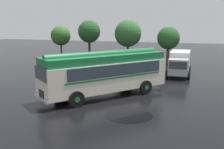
{
  "coord_description": "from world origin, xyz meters",
  "views": [
    {
      "loc": [
        7.46,
        -18.0,
        5.48
      ],
      "look_at": [
        0.65,
        1.77,
        1.4
      ],
      "focal_mm": 42.0,
      "sensor_mm": 36.0,
      "label": 1
    }
  ],
  "objects_px": {
    "car_far_right": "(153,66)",
    "box_van": "(180,62)",
    "car_mid_right": "(131,64)",
    "car_near_left": "(87,61)",
    "car_mid_left": "(107,62)",
    "vintage_bus": "(105,72)"
  },
  "relations": [
    {
      "from": "vintage_bus",
      "to": "car_near_left",
      "type": "distance_m",
      "value": 13.26
    },
    {
      "from": "vintage_bus",
      "to": "car_mid_left",
      "type": "bearing_deg",
      "value": 109.37
    },
    {
      "from": "vintage_bus",
      "to": "car_far_right",
      "type": "relative_size",
      "value": 2.16
    },
    {
      "from": "car_far_right",
      "to": "box_van",
      "type": "relative_size",
      "value": 0.76
    },
    {
      "from": "car_mid_right",
      "to": "car_far_right",
      "type": "height_order",
      "value": "same"
    },
    {
      "from": "car_near_left",
      "to": "box_van",
      "type": "xyz_separation_m",
      "value": [
        11.29,
        -0.86,
        0.52
      ]
    },
    {
      "from": "car_near_left",
      "to": "car_mid_left",
      "type": "bearing_deg",
      "value": 2.72
    },
    {
      "from": "car_near_left",
      "to": "car_far_right",
      "type": "xyz_separation_m",
      "value": [
        8.39,
        -0.88,
        0.0
      ]
    },
    {
      "from": "car_near_left",
      "to": "vintage_bus",
      "type": "bearing_deg",
      "value": -59.71
    },
    {
      "from": "box_van",
      "to": "vintage_bus",
      "type": "bearing_deg",
      "value": -113.64
    },
    {
      "from": "vintage_bus",
      "to": "box_van",
      "type": "height_order",
      "value": "vintage_bus"
    },
    {
      "from": "box_van",
      "to": "car_mid_right",
      "type": "bearing_deg",
      "value": 173.05
    },
    {
      "from": "vintage_bus",
      "to": "car_near_left",
      "type": "bearing_deg",
      "value": 120.29
    },
    {
      "from": "vintage_bus",
      "to": "car_mid_left",
      "type": "relative_size",
      "value": 2.16
    },
    {
      "from": "vintage_bus",
      "to": "car_mid_right",
      "type": "height_order",
      "value": "vintage_bus"
    },
    {
      "from": "car_mid_right",
      "to": "box_van",
      "type": "xyz_separation_m",
      "value": [
        5.66,
        -0.69,
        0.52
      ]
    },
    {
      "from": "car_near_left",
      "to": "box_van",
      "type": "distance_m",
      "value": 11.33
    },
    {
      "from": "car_near_left",
      "to": "car_mid_left",
      "type": "height_order",
      "value": "same"
    },
    {
      "from": "vintage_bus",
      "to": "box_van",
      "type": "xyz_separation_m",
      "value": [
        4.62,
        10.56,
        -0.53
      ]
    },
    {
      "from": "car_far_right",
      "to": "vintage_bus",
      "type": "bearing_deg",
      "value": -99.27
    },
    {
      "from": "car_far_right",
      "to": "box_van",
      "type": "bearing_deg",
      "value": 0.49
    },
    {
      "from": "box_van",
      "to": "car_near_left",
      "type": "bearing_deg",
      "value": 175.65
    }
  ]
}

